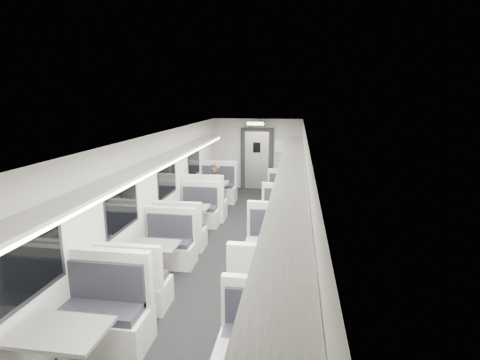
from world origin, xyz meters
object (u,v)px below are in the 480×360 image
(booth_right_b, at_px, (280,222))
(booth_right_c, at_px, (272,267))
(booth_right_a, at_px, (283,201))
(booth_left_b, at_px, (191,221))
(vestibule_door, at_px, (257,159))
(booth_left_c, at_px, (154,263))
(booth_left_a, at_px, (211,196))
(passenger, at_px, (215,191))
(exit_sign, at_px, (256,123))

(booth_right_b, bearing_deg, booth_right_c, -90.00)
(booth_right_a, distance_m, booth_right_c, 4.19)
(booth_left_b, relative_size, vestibule_door, 0.94)
(booth_left_c, height_order, booth_right_c, booth_right_c)
(booth_left_a, distance_m, booth_right_c, 4.68)
(booth_left_b, bearing_deg, passenger, 77.49)
(booth_right_b, height_order, booth_right_c, booth_right_c)
(passenger, bearing_deg, booth_left_b, -83.98)
(booth_right_c, height_order, exit_sign, exit_sign)
(booth_left_c, bearing_deg, booth_right_b, 51.51)
(booth_left_a, height_order, booth_right_b, booth_left_a)
(booth_right_b, relative_size, booth_right_c, 0.87)
(vestibule_door, xyz_separation_m, exit_sign, (0.00, -0.49, 1.24))
(booth_left_a, bearing_deg, booth_left_c, -90.00)
(booth_right_a, relative_size, vestibule_door, 0.94)
(booth_left_b, relative_size, passenger, 1.35)
(booth_left_b, height_order, passenger, passenger)
(booth_right_c, bearing_deg, booth_left_b, 132.55)
(booth_right_a, bearing_deg, exit_sign, 115.05)
(booth_left_c, distance_m, vestibule_door, 7.01)
(passenger, bearing_deg, booth_right_b, -12.17)
(booth_right_a, distance_m, booth_right_b, 1.76)
(booth_left_c, xyz_separation_m, exit_sign, (1.00, 6.42, 1.92))
(booth_left_a, relative_size, booth_right_c, 1.01)
(booth_left_c, height_order, passenger, passenger)
(passenger, distance_m, vestibule_door, 3.46)
(booth_right_c, distance_m, passenger, 3.87)
(booth_left_a, xyz_separation_m, booth_right_c, (2.00, -4.23, -0.00))
(passenger, xyz_separation_m, exit_sign, (0.72, 2.88, 1.55))
(booth_left_a, relative_size, passenger, 1.54)
(booth_left_b, xyz_separation_m, booth_right_c, (2.00, -2.18, 0.05))
(booth_left_b, height_order, booth_right_b, booth_left_b)
(booth_right_a, height_order, booth_right_c, booth_right_c)
(booth_left_c, relative_size, booth_right_a, 1.02)
(passenger, bearing_deg, booth_left_c, -76.02)
(booth_right_a, xyz_separation_m, booth_right_c, (0.00, -4.19, 0.05))
(booth_left_b, distance_m, booth_right_a, 2.84)
(booth_right_c, distance_m, vestibule_door, 6.92)
(booth_right_a, bearing_deg, booth_left_b, -134.79)
(booth_right_c, height_order, passenger, passenger)
(booth_right_c, xyz_separation_m, vestibule_door, (-1.00, 6.82, 0.64))
(booth_right_a, distance_m, exit_sign, 3.05)
(booth_right_a, xyz_separation_m, booth_right_b, (0.00, -1.76, -0.00))
(booth_left_a, xyz_separation_m, booth_right_b, (2.00, -1.80, -0.06))
(passenger, relative_size, vestibule_door, 0.70)
(booth_left_a, distance_m, exit_sign, 2.99)
(booth_left_a, distance_m, passenger, 0.89)
(booth_left_b, bearing_deg, booth_right_c, -47.45)
(booth_left_a, bearing_deg, booth_right_b, -42.04)
(booth_right_a, distance_m, passenger, 1.91)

